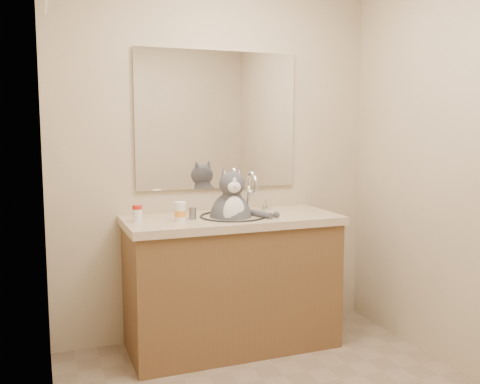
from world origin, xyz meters
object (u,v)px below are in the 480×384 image
object	(u,v)px
pill_bottle_redcap	(137,214)
grey_canister	(192,213)
cat	(231,215)
pill_bottle_orange	(180,212)

from	to	relation	value
pill_bottle_redcap	grey_canister	size ratio (longest dim) A/B	1.39
pill_bottle_redcap	cat	bearing A→B (deg)	-3.13
pill_bottle_orange	cat	bearing A→B (deg)	5.93
pill_bottle_redcap	grey_canister	bearing A→B (deg)	-3.22
cat	pill_bottle_redcap	xyz separation A→B (m)	(-0.58, 0.03, 0.04)
cat	pill_bottle_orange	xyz separation A→B (m)	(-0.33, -0.03, 0.05)
pill_bottle_redcap	pill_bottle_orange	bearing A→B (deg)	-15.32
grey_canister	pill_bottle_orange	bearing A→B (deg)	-151.64
cat	grey_canister	xyz separation A→B (m)	(-0.25, 0.01, 0.03)
cat	grey_canister	size ratio (longest dim) A/B	7.28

